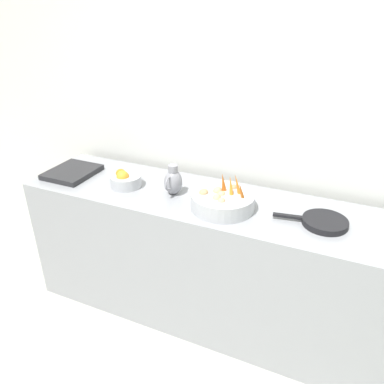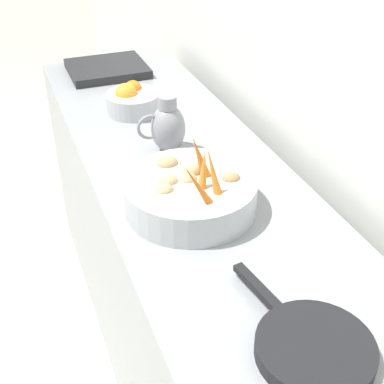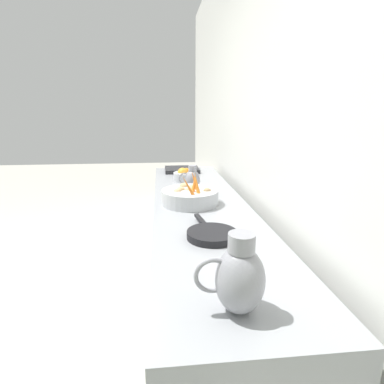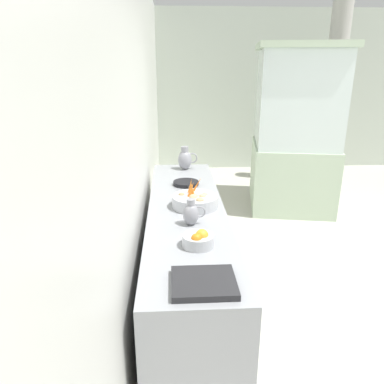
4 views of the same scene
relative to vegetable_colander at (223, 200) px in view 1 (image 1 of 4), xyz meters
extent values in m
cube|color=silver|center=(-0.49, 0.49, 0.52)|extent=(0.10, 8.04, 3.00)
cube|color=gray|center=(-0.07, -0.01, -0.52)|extent=(0.62, 2.66, 0.93)
cylinder|color=#ADAFB5|center=(0.00, 0.00, 0.00)|extent=(0.37, 0.37, 0.09)
torus|color=#ADAFB5|center=(0.00, 0.00, -0.05)|extent=(0.22, 0.22, 0.01)
cone|color=orange|center=(-0.04, -0.01, 0.09)|extent=(0.08, 0.04, 0.16)
cone|color=orange|center=(0.02, 0.11, 0.09)|extent=(0.10, 0.03, 0.15)
cone|color=orange|center=(-0.04, 0.08, 0.09)|extent=(0.06, 0.07, 0.16)
cone|color=orange|center=(-0.02, 0.04, 0.08)|extent=(0.06, 0.07, 0.14)
ellipsoid|color=tan|center=(0.06, -0.02, 0.04)|extent=(0.06, 0.05, 0.04)
ellipsoid|color=tan|center=(0.00, -0.01, 0.04)|extent=(0.05, 0.05, 0.04)
ellipsoid|color=tan|center=(0.08, 0.02, 0.04)|extent=(0.05, 0.04, 0.04)
ellipsoid|color=#9E7F56|center=(-0.11, 0.03, 0.04)|extent=(0.05, 0.05, 0.04)
ellipsoid|color=tan|center=(0.03, -0.11, 0.04)|extent=(0.06, 0.05, 0.05)
ellipsoid|color=tan|center=(-0.02, -0.04, 0.04)|extent=(0.06, 0.05, 0.05)
cylinder|color=#ADAFB5|center=(-0.02, -0.68, -0.01)|extent=(0.21, 0.21, 0.08)
sphere|color=orange|center=(0.00, -0.69, 0.02)|extent=(0.08, 0.08, 0.08)
sphere|color=orange|center=(-0.04, -0.73, 0.02)|extent=(0.07, 0.07, 0.07)
ellipsoid|color=gray|center=(-0.05, -0.35, 0.03)|extent=(0.12, 0.12, 0.16)
cylinder|color=gray|center=(-0.05, -0.35, 0.12)|extent=(0.06, 0.06, 0.04)
torus|color=gray|center=(0.01, -0.35, 0.04)|extent=(0.09, 0.01, 0.09)
cube|color=#232326|center=(-0.03, -1.14, -0.03)|extent=(0.34, 0.30, 0.04)
cylinder|color=black|center=(-0.05, 0.58, -0.03)|extent=(0.24, 0.24, 0.03)
cube|color=black|center=(-0.02, 0.38, -0.03)|extent=(0.05, 0.16, 0.02)
camera|label=1|loc=(1.82, 0.61, 1.03)|focal=34.64mm
camera|label=2|loc=(0.44, 1.16, 0.82)|focal=49.65mm
camera|label=3|loc=(0.19, 1.93, 0.54)|focal=28.65mm
camera|label=4|loc=(-0.18, -2.81, 1.06)|focal=34.69mm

